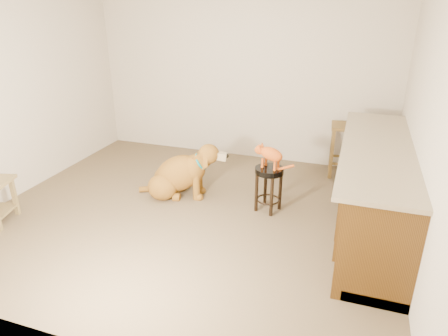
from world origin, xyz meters
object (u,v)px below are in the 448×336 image
(wood_stool, at_px, (344,149))
(golden_retriever, at_px, (179,175))
(padded_stool, at_px, (269,180))
(tabby_kitten, at_px, (269,154))

(wood_stool, bearing_deg, golden_retriever, -145.32)
(padded_stool, xyz_separation_m, wood_stool, (0.75, 1.33, -0.00))
(wood_stool, height_order, golden_retriever, wood_stool)
(wood_stool, bearing_deg, padded_stool, -119.32)
(wood_stool, xyz_separation_m, tabby_kitten, (-0.76, -1.33, 0.32))
(golden_retriever, bearing_deg, wood_stool, 23.39)
(wood_stool, xyz_separation_m, golden_retriever, (-1.88, -1.30, -0.10))
(padded_stool, bearing_deg, golden_retriever, 178.42)
(padded_stool, xyz_separation_m, tabby_kitten, (-0.01, 0.00, 0.32))
(padded_stool, distance_m, golden_retriever, 1.14)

